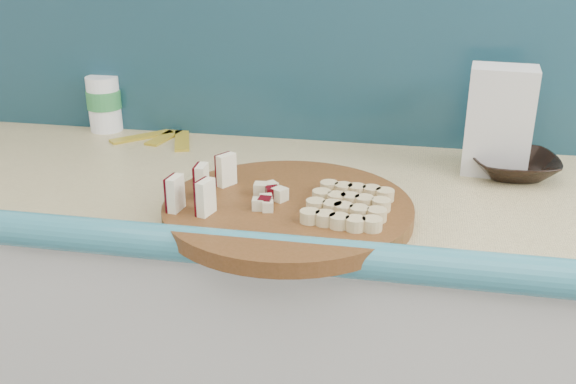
{
  "coord_description": "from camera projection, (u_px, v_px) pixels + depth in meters",
  "views": [
    {
      "loc": [
        0.25,
        0.33,
        1.38
      ],
      "look_at": [
        0.06,
        1.33,
        0.96
      ],
      "focal_mm": 40.0,
      "sensor_mm": 36.0,
      "label": 1
    }
  ],
  "objects": [
    {
      "name": "kitchen_counter",
      "position": [
        320.0,
        371.0,
        1.44
      ],
      "size": [
        2.2,
        0.63,
        0.91
      ],
      "color": "beige",
      "rests_on": "ground"
    },
    {
      "name": "backsplash",
      "position": [
        344.0,
        34.0,
        1.44
      ],
      "size": [
        2.2,
        0.02,
        0.5
      ],
      "primitive_type": "cube",
      "color": "teal",
      "rests_on": "kitchen_counter"
    },
    {
      "name": "cutting_board",
      "position": [
        288.0,
        210.0,
        1.12
      ],
      "size": [
        0.48,
        0.48,
        0.03
      ],
      "primitive_type": "cylinder",
      "rotation": [
        0.0,
        0.0,
        -0.12
      ],
      "color": "#492B0F",
      "rests_on": "kitchen_counter"
    },
    {
      "name": "apple_wedges",
      "position": [
        202.0,
        185.0,
        1.11
      ],
      "size": [
        0.08,
        0.17,
        0.06
      ],
      "color": "#FFF4CB",
      "rests_on": "cutting_board"
    },
    {
      "name": "apple_chunks",
      "position": [
        273.0,
        195.0,
        1.12
      ],
      "size": [
        0.07,
        0.07,
        0.02
      ],
      "color": "beige",
      "rests_on": "cutting_board"
    },
    {
      "name": "banana_slices",
      "position": [
        348.0,
        205.0,
        1.08
      ],
      "size": [
        0.15,
        0.18,
        0.02
      ],
      "color": "#CDB57D",
      "rests_on": "cutting_board"
    },
    {
      "name": "brown_bowl",
      "position": [
        513.0,
        166.0,
        1.31
      ],
      "size": [
        0.19,
        0.19,
        0.04
      ],
      "primitive_type": "imported",
      "rotation": [
        0.0,
        0.0,
        0.1
      ],
      "color": "black",
      "rests_on": "kitchen_counter"
    },
    {
      "name": "flour_bag",
      "position": [
        499.0,
        121.0,
        1.29
      ],
      "size": [
        0.14,
        0.1,
        0.22
      ],
      "primitive_type": "cube",
      "rotation": [
        0.0,
        0.0,
        -0.1
      ],
      "color": "silver",
      "rests_on": "kitchen_counter"
    },
    {
      "name": "canister",
      "position": [
        104.0,
        103.0,
        1.58
      ],
      "size": [
        0.08,
        0.08,
        0.14
      ],
      "rotation": [
        0.0,
        0.0,
        0.05
      ],
      "color": "white",
      "rests_on": "kitchen_counter"
    },
    {
      "name": "banana_peel",
      "position": [
        164.0,
        138.0,
        1.54
      ],
      "size": [
        0.21,
        0.18,
        0.01
      ],
      "rotation": [
        0.0,
        0.0,
        -0.35
      ],
      "color": "gold",
      "rests_on": "kitchen_counter"
    }
  ]
}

